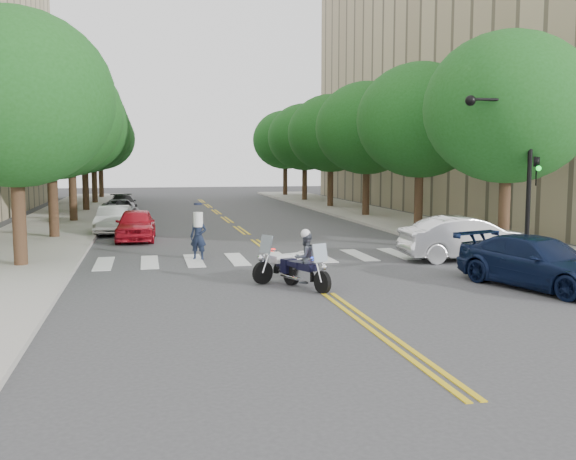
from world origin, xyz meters
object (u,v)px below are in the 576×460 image
object	(u,v)px
motorcycle_police	(304,262)
officer_standing	(198,237)
sedan_blue	(539,263)
convertible	(468,239)
motorcycle_parked	(288,264)

from	to	relation	value
motorcycle_police	officer_standing	distance (m)	6.45
sedan_blue	convertible	bearing A→B (deg)	65.64
convertible	motorcycle_parked	bearing A→B (deg)	112.50
motorcycle_police	motorcycle_parked	bearing A→B (deg)	-105.70
motorcycle_police	convertible	xyz separation A→B (m)	(6.94, 3.67, 0.04)
motorcycle_parked	sedan_blue	world-z (taller)	sedan_blue
motorcycle_parked	convertible	distance (m)	7.48
motorcycle_police	convertible	world-z (taller)	motorcycle_police
officer_standing	convertible	world-z (taller)	officer_standing
officer_standing	sedan_blue	bearing A→B (deg)	-16.79
motorcycle_parked	convertible	world-z (taller)	convertible
motorcycle_parked	officer_standing	xyz separation A→B (m)	(-2.30, 4.61, 0.33)
motorcycle_police	officer_standing	world-z (taller)	motorcycle_police
officer_standing	sedan_blue	size ratio (longest dim) A/B	0.33
motorcycle_police	officer_standing	bearing A→B (deg)	-90.02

